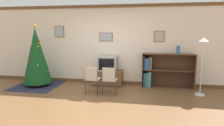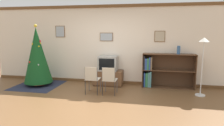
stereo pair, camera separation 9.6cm
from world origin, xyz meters
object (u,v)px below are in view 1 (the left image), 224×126
christmas_tree (36,56)px  tv_console (108,78)px  folding_chair_right (109,79)px  bookshelf (159,71)px  television (108,63)px  folding_chair_left (92,78)px  standing_lamp (203,51)px  vase (178,50)px

christmas_tree → tv_console: size_ratio=2.08×
tv_console → folding_chair_right: bearing=-75.9°
christmas_tree → bookshelf: (4.02, 0.54, -0.49)m
christmas_tree → tv_console: (2.33, 0.45, -0.76)m
folding_chair_right → bookshelf: bookshelf is taller
television → folding_chair_left: (-0.26, -1.02, -0.28)m
folding_chair_right → standing_lamp: standing_lamp is taller
folding_chair_right → bookshelf: (1.44, 1.12, 0.06)m
christmas_tree → folding_chair_left: 2.22m
folding_chair_right → vase: vase is taller
tv_console → folding_chair_left: folding_chair_left is taller
folding_chair_right → television: bearing=104.1°
standing_lamp → tv_console: bearing=168.9°
tv_console → bookshelf: bearing=3.2°
christmas_tree → bookshelf: christmas_tree is taller
folding_chair_left → vase: size_ratio=3.13×
tv_console → standing_lamp: 3.05m
bookshelf → tv_console: bearing=-176.8°
television → bookshelf: 1.71m
folding_chair_right → standing_lamp: 2.73m
christmas_tree → vase: christmas_tree is taller
christmas_tree → television: 2.39m
folding_chair_left → folding_chair_right: same height
tv_console → television: television is taller
vase → folding_chair_right: bearing=-151.9°
bookshelf → vase: 0.90m
television → vase: vase is taller
tv_console → folding_chair_left: bearing=-104.1°
folding_chair_right → vase: size_ratio=3.13×
bookshelf → vase: (0.55, -0.05, 0.71)m
christmas_tree → television: bearing=10.8°
bookshelf → vase: size_ratio=6.29×
bookshelf → television: bearing=-176.7°
folding_chair_left → standing_lamp: standing_lamp is taller
christmas_tree → vase: bearing=6.1°
television → standing_lamp: standing_lamp is taller
christmas_tree → standing_lamp: christmas_tree is taller
television → bookshelf: bearing=3.3°
folding_chair_left → vase: vase is taller
television → christmas_tree: bearing=-169.2°
folding_chair_left → folding_chair_right: (0.51, 0.00, 0.00)m
christmas_tree → folding_chair_right: christmas_tree is taller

